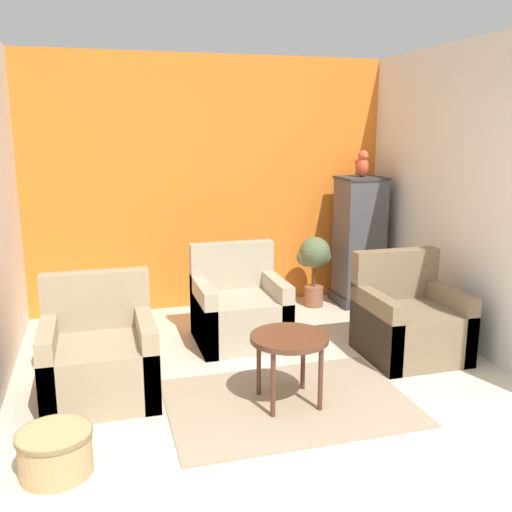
{
  "coord_description": "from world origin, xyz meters",
  "views": [
    {
      "loc": [
        -1.25,
        -2.57,
        2.0
      ],
      "look_at": [
        0.0,
        1.82,
        0.97
      ],
      "focal_mm": 40.0,
      "sensor_mm": 36.0,
      "label": 1
    }
  ],
  "objects_px": {
    "armchair_left": "(99,359)",
    "wicker_basket": "(55,451)",
    "armchair_right": "(409,323)",
    "potted_plant": "(314,260)",
    "parrot": "(362,164)",
    "armchair_middle": "(239,311)",
    "coffee_table": "(289,344)",
    "birdcage": "(359,242)"
  },
  "relations": [
    {
      "from": "birdcage",
      "to": "potted_plant",
      "type": "bearing_deg",
      "value": 178.05
    },
    {
      "from": "armchair_right",
      "to": "potted_plant",
      "type": "bearing_deg",
      "value": 100.15
    },
    {
      "from": "armchair_right",
      "to": "parrot",
      "type": "xyz_separation_m",
      "value": [
        0.25,
        1.57,
        1.3
      ]
    },
    {
      "from": "coffee_table",
      "to": "wicker_basket",
      "type": "bearing_deg",
      "value": -164.17
    },
    {
      "from": "birdcage",
      "to": "potted_plant",
      "type": "height_order",
      "value": "birdcage"
    },
    {
      "from": "armchair_right",
      "to": "armchair_middle",
      "type": "height_order",
      "value": "same"
    },
    {
      "from": "potted_plant",
      "to": "coffee_table",
      "type": "bearing_deg",
      "value": -115.86
    },
    {
      "from": "armchair_left",
      "to": "armchair_middle",
      "type": "relative_size",
      "value": 1.0
    },
    {
      "from": "potted_plant",
      "to": "wicker_basket",
      "type": "xyz_separation_m",
      "value": [
        -2.66,
        -2.62,
        -0.4
      ]
    },
    {
      "from": "coffee_table",
      "to": "potted_plant",
      "type": "height_order",
      "value": "potted_plant"
    },
    {
      "from": "wicker_basket",
      "to": "potted_plant",
      "type": "bearing_deg",
      "value": 44.6
    },
    {
      "from": "coffee_table",
      "to": "parrot",
      "type": "xyz_separation_m",
      "value": [
        1.58,
        2.15,
        1.13
      ]
    },
    {
      "from": "armchair_middle",
      "to": "wicker_basket",
      "type": "relative_size",
      "value": 2.05
    },
    {
      "from": "potted_plant",
      "to": "birdcage",
      "type": "bearing_deg",
      "value": -1.95
    },
    {
      "from": "armchair_middle",
      "to": "coffee_table",
      "type": "bearing_deg",
      "value": -88.31
    },
    {
      "from": "armchair_left",
      "to": "wicker_basket",
      "type": "height_order",
      "value": "armchair_left"
    },
    {
      "from": "potted_plant",
      "to": "armchair_middle",
      "type": "bearing_deg",
      "value": -142.54
    },
    {
      "from": "wicker_basket",
      "to": "armchair_middle",
      "type": "bearing_deg",
      "value": 48.72
    },
    {
      "from": "armchair_middle",
      "to": "parrot",
      "type": "xyz_separation_m",
      "value": [
        1.62,
        0.82,
        1.3
      ]
    },
    {
      "from": "coffee_table",
      "to": "parrot",
      "type": "distance_m",
      "value": 2.9
    },
    {
      "from": "coffee_table",
      "to": "potted_plant",
      "type": "bearing_deg",
      "value": 64.14
    },
    {
      "from": "parrot",
      "to": "potted_plant",
      "type": "relative_size",
      "value": 0.37
    },
    {
      "from": "armchair_right",
      "to": "parrot",
      "type": "bearing_deg",
      "value": 80.84
    },
    {
      "from": "armchair_left",
      "to": "parrot",
      "type": "distance_m",
      "value": 3.59
    },
    {
      "from": "armchair_right",
      "to": "potted_plant",
      "type": "xyz_separation_m",
      "value": [
        -0.28,
        1.58,
        0.24
      ]
    },
    {
      "from": "armchair_right",
      "to": "potted_plant",
      "type": "distance_m",
      "value": 1.63
    },
    {
      "from": "armchair_middle",
      "to": "birdcage",
      "type": "xyz_separation_m",
      "value": [
        1.62,
        0.82,
        0.42
      ]
    },
    {
      "from": "birdcage",
      "to": "wicker_basket",
      "type": "height_order",
      "value": "birdcage"
    },
    {
      "from": "coffee_table",
      "to": "wicker_basket",
      "type": "height_order",
      "value": "coffee_table"
    },
    {
      "from": "parrot",
      "to": "wicker_basket",
      "type": "xyz_separation_m",
      "value": [
        -3.19,
        -2.6,
        -1.46
      ]
    },
    {
      "from": "birdcage",
      "to": "wicker_basket",
      "type": "xyz_separation_m",
      "value": [
        -3.19,
        -2.6,
        -0.58
      ]
    },
    {
      "from": "armchair_left",
      "to": "potted_plant",
      "type": "distance_m",
      "value": 2.92
    },
    {
      "from": "coffee_table",
      "to": "birdcage",
      "type": "xyz_separation_m",
      "value": [
        1.58,
        2.15,
        0.25
      ]
    },
    {
      "from": "coffee_table",
      "to": "armchair_middle",
      "type": "xyz_separation_m",
      "value": [
        -0.04,
        1.33,
        -0.17
      ]
    },
    {
      "from": "potted_plant",
      "to": "wicker_basket",
      "type": "height_order",
      "value": "potted_plant"
    },
    {
      "from": "coffee_table",
      "to": "armchair_left",
      "type": "xyz_separation_m",
      "value": [
        -1.33,
        0.5,
        -0.17
      ]
    },
    {
      "from": "wicker_basket",
      "to": "armchair_right",
      "type": "bearing_deg",
      "value": 19.43
    },
    {
      "from": "armchair_left",
      "to": "potted_plant",
      "type": "bearing_deg",
      "value": 34.95
    },
    {
      "from": "armchair_middle",
      "to": "parrot",
      "type": "relative_size",
      "value": 3.03
    },
    {
      "from": "potted_plant",
      "to": "wicker_basket",
      "type": "distance_m",
      "value": 3.75
    },
    {
      "from": "armchair_left",
      "to": "wicker_basket",
      "type": "relative_size",
      "value": 2.05
    },
    {
      "from": "armchair_middle",
      "to": "wicker_basket",
      "type": "distance_m",
      "value": 2.38
    }
  ]
}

